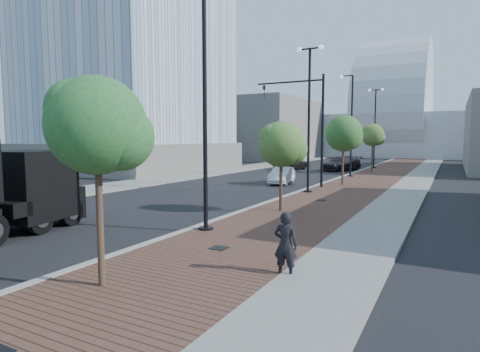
% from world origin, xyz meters
% --- Properties ---
extents(sidewalk, '(7.00, 140.00, 0.12)m').
position_xyz_m(sidewalk, '(3.50, 40.00, 0.06)').
color(sidewalk, '#4C2D23').
rests_on(sidewalk, ground).
extents(concrete_strip, '(2.40, 140.00, 0.13)m').
position_xyz_m(concrete_strip, '(6.20, 40.00, 0.07)').
color(concrete_strip, slate).
rests_on(concrete_strip, ground).
extents(curb, '(0.30, 140.00, 0.14)m').
position_xyz_m(curb, '(0.00, 40.00, 0.07)').
color(curb, gray).
rests_on(curb, ground).
extents(west_sidewalk, '(4.00, 140.00, 0.12)m').
position_xyz_m(west_sidewalk, '(-13.00, 40.00, 0.06)').
color(west_sidewalk, slate).
rests_on(west_sidewalk, ground).
extents(white_sedan, '(1.99, 4.10, 1.29)m').
position_xyz_m(white_sedan, '(-3.04, 26.52, 0.65)').
color(white_sedan, silver).
rests_on(white_sedan, ground).
extents(dark_car_mid, '(3.04, 4.90, 1.26)m').
position_xyz_m(dark_car_mid, '(-7.48, 39.81, 0.63)').
color(dark_car_mid, black).
rests_on(dark_car_mid, ground).
extents(dark_car_far, '(4.15, 5.81, 1.56)m').
position_xyz_m(dark_car_far, '(-2.11, 41.42, 0.78)').
color(dark_car_far, black).
rests_on(dark_car_far, ground).
extents(pedestrian, '(0.64, 0.44, 1.71)m').
position_xyz_m(pedestrian, '(5.08, 6.84, 0.86)').
color(pedestrian, black).
rests_on(pedestrian, ground).
extents(streetlight_1, '(1.44, 0.56, 9.21)m').
position_xyz_m(streetlight_1, '(0.49, 10.00, 4.34)').
color(streetlight_1, black).
rests_on(streetlight_1, ground).
extents(streetlight_2, '(1.72, 0.56, 9.28)m').
position_xyz_m(streetlight_2, '(0.60, 22.00, 4.82)').
color(streetlight_2, black).
rests_on(streetlight_2, ground).
extents(streetlight_3, '(1.44, 0.56, 9.21)m').
position_xyz_m(streetlight_3, '(0.49, 34.00, 4.34)').
color(streetlight_3, black).
rests_on(streetlight_3, ground).
extents(streetlight_4, '(1.72, 0.56, 9.28)m').
position_xyz_m(streetlight_4, '(0.60, 46.00, 4.82)').
color(streetlight_4, black).
rests_on(streetlight_4, ground).
extents(traffic_mast, '(5.09, 0.20, 8.00)m').
position_xyz_m(traffic_mast, '(-0.30, 25.00, 4.98)').
color(traffic_mast, black).
rests_on(traffic_mast, ground).
extents(tree_0, '(2.31, 2.24, 4.96)m').
position_xyz_m(tree_0, '(1.65, 4.02, 3.83)').
color(tree_0, '#382619').
rests_on(tree_0, ground).
extents(tree_1, '(2.24, 2.17, 4.36)m').
position_xyz_m(tree_1, '(1.65, 15.02, 3.26)').
color(tree_1, '#382619').
rests_on(tree_1, ground).
extents(tree_2, '(2.69, 2.69, 5.26)m').
position_xyz_m(tree_2, '(1.65, 27.02, 3.90)').
color(tree_2, '#382619').
rests_on(tree_2, ground).
extents(tree_3, '(2.32, 2.25, 5.01)m').
position_xyz_m(tree_3, '(1.65, 39.02, 3.87)').
color(tree_3, '#382619').
rests_on(tree_3, ground).
extents(tower_podium, '(19.00, 19.00, 3.00)m').
position_xyz_m(tower_podium, '(-24.00, 32.00, 1.50)').
color(tower_podium, slate).
rests_on(tower_podium, ground).
extents(convention_center, '(50.00, 30.00, 50.00)m').
position_xyz_m(convention_center, '(-2.00, 85.00, 6.00)').
color(convention_center, '#9DA1A7').
rests_on(convention_center, ground).
extents(commercial_block_nw, '(14.00, 20.00, 10.00)m').
position_xyz_m(commercial_block_nw, '(-20.00, 60.00, 5.00)').
color(commercial_block_nw, '#67635D').
rests_on(commercial_block_nw, ground).
extents(utility_cover_1, '(0.50, 0.50, 0.02)m').
position_xyz_m(utility_cover_1, '(2.40, 8.00, 0.13)').
color(utility_cover_1, black).
rests_on(utility_cover_1, sidewalk).
extents(utility_cover_2, '(0.50, 0.50, 0.02)m').
position_xyz_m(utility_cover_2, '(2.40, 19.00, 0.13)').
color(utility_cover_2, black).
rests_on(utility_cover_2, sidewalk).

